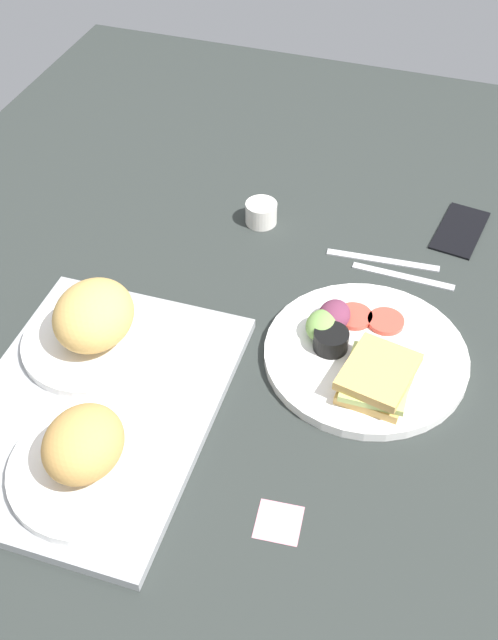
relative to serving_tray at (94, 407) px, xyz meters
The scene contains 10 objects.
ground_plane 26.33cm from the serving_tray, 46.54° to the right, with size 190.00×150.00×3.00cm, color #282D2B.
serving_tray is the anchor object (origin of this frame).
bread_plate_near 11.66cm from the serving_tray, 154.74° to the right, with size 21.41×21.41×9.21cm.
bread_plate_far 12.45cm from the serving_tray, 23.37° to the left, with size 20.55×20.55×10.31cm.
plate_with_salad 39.31cm from the serving_tray, 58.01° to the right, with size 30.08×30.08×5.40cm.
espresso_cup 49.04cm from the serving_tray, 10.53° to the right, with size 5.60×5.60×4.00cm, color silver.
fork 54.75cm from the serving_tray, 40.75° to the right, with size 17.00×1.40×0.50cm, color #B7B7BC.
knife 54.64cm from the serving_tray, 35.51° to the right, with size 19.00×1.40×0.50cm, color #B7B7BC.
cell_phone 71.26cm from the serving_tray, 37.22° to the right, with size 14.40×7.20×0.80cm, color black.
sticky_note 30.66cm from the serving_tray, 106.34° to the right, with size 5.60×5.60×0.12cm, color pink.
Camera 1 is at (-75.12, -22.62, 84.67)cm, focal length 43.30 mm.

